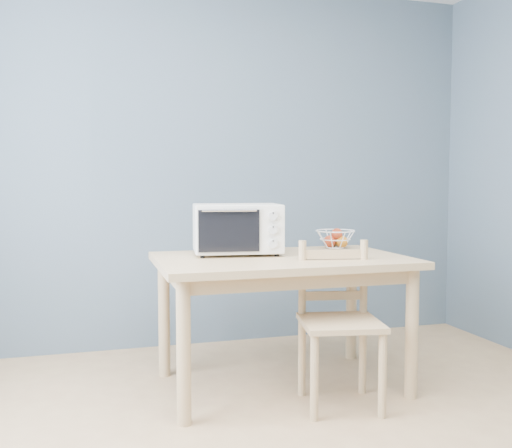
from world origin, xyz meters
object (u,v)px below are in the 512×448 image
object	(u,v)px
toaster_oven	(234,228)
dining_chair	(339,325)
dining_table	(281,274)
fruit_basket	(335,238)

from	to	relation	value
toaster_oven	dining_chair	xyz separation A→B (m)	(0.44, -0.50, -0.48)
dining_table	toaster_oven	size ratio (longest dim) A/B	2.59
dining_chair	fruit_basket	bearing A→B (deg)	78.19
toaster_oven	dining_chair	bearing A→B (deg)	-41.30
dining_table	fruit_basket	bearing A→B (deg)	33.06
toaster_oven	dining_chair	world-z (taller)	toaster_oven
toaster_oven	fruit_basket	xyz separation A→B (m)	(0.70, 0.13, -0.09)
fruit_basket	dining_chair	size ratio (longest dim) A/B	0.32
dining_table	fruit_basket	xyz separation A→B (m)	(0.47, 0.31, 0.17)
dining_chair	dining_table	bearing A→B (deg)	133.07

